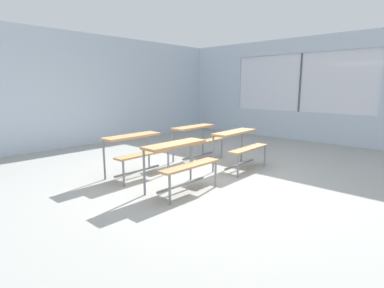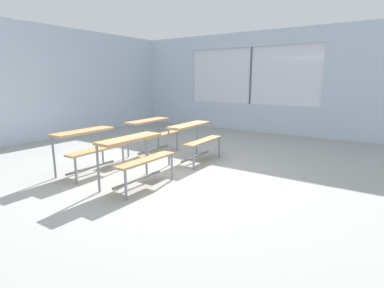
# 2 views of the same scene
# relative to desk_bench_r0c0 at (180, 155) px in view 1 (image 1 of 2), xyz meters

# --- Properties ---
(ground) EXTENTS (10.00, 9.00, 0.05)m
(ground) POSITION_rel_desk_bench_r0c0_xyz_m (0.67, 0.13, -0.59)
(ground) COLOR #9E9E99
(wall_back) EXTENTS (10.00, 0.12, 3.00)m
(wall_back) POSITION_rel_desk_bench_r0c0_xyz_m (0.67, 4.63, 0.94)
(wall_back) COLOR silver
(wall_back) RESTS_ON ground
(wall_right) EXTENTS (0.12, 9.00, 3.00)m
(wall_right) POSITION_rel_desk_bench_r0c0_xyz_m (5.67, 0.00, 0.88)
(wall_right) COLOR silver
(wall_right) RESTS_ON ground
(desk_bench_r0c0) EXTENTS (1.10, 0.59, 0.74)m
(desk_bench_r0c0) POSITION_rel_desk_bench_r0c0_xyz_m (0.00, 0.00, 0.00)
(desk_bench_r0c0) COLOR tan
(desk_bench_r0c0) RESTS_ON ground
(desk_bench_r0c1) EXTENTS (1.12, 0.63, 0.74)m
(desk_bench_r0c1) POSITION_rel_desk_bench_r0c0_xyz_m (1.65, 0.04, 0.00)
(desk_bench_r0c1) COLOR tan
(desk_bench_r0c1) RESTS_ON ground
(desk_bench_r1c0) EXTENTS (1.11, 0.62, 0.74)m
(desk_bench_r1c0) POSITION_rel_desk_bench_r0c0_xyz_m (0.01, 1.12, 0.00)
(desk_bench_r1c0) COLOR tan
(desk_bench_r1c0) RESTS_ON ground
(desk_bench_r1c1) EXTENTS (1.11, 0.62, 0.74)m
(desk_bench_r1c1) POSITION_rel_desk_bench_r0c0_xyz_m (1.66, 1.13, 0.00)
(desk_bench_r1c1) COLOR tan
(desk_bench_r1c1) RESTS_ON ground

